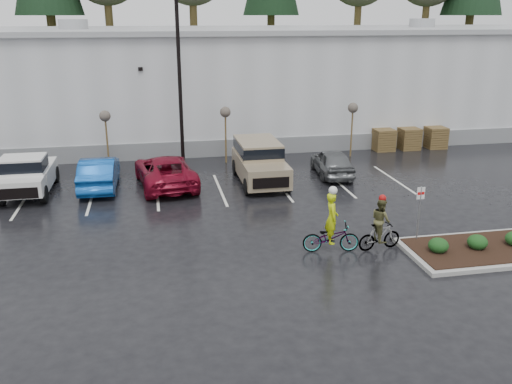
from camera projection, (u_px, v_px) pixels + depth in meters
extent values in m
plane|color=black|center=(319.00, 254.00, 19.19)|extent=(120.00, 120.00, 0.00)
cube|color=#BABDBF|center=(229.00, 82.00, 38.61)|extent=(60.00, 15.00, 7.00)
cube|color=slate|center=(247.00, 147.00, 32.51)|extent=(60.00, 0.12, 1.00)
cube|color=#999B9E|center=(228.00, 30.00, 37.51)|extent=(60.50, 15.50, 0.30)
cube|color=#1A3616|center=(199.00, 62.00, 60.22)|extent=(80.00, 25.00, 6.00)
cylinder|color=black|center=(180.00, 86.00, 28.25)|extent=(0.20, 0.20, 9.00)
cylinder|color=brown|center=(107.00, 143.00, 29.42)|extent=(0.10, 0.10, 2.80)
sphere|color=#443D37|center=(105.00, 116.00, 28.95)|extent=(0.60, 0.60, 0.60)
cylinder|color=brown|center=(226.00, 138.00, 30.60)|extent=(0.10, 0.10, 2.80)
sphere|color=#443D37|center=(225.00, 112.00, 30.13)|extent=(0.60, 0.60, 0.60)
cylinder|color=brown|center=(352.00, 133.00, 31.96)|extent=(0.10, 0.10, 2.80)
sphere|color=#443D37|center=(353.00, 108.00, 31.50)|extent=(0.60, 0.60, 0.60)
cube|color=brown|center=(383.00, 140.00, 33.58)|extent=(1.20, 1.20, 1.35)
cube|color=brown|center=(409.00, 139.00, 33.89)|extent=(1.20, 1.20, 1.35)
cube|color=brown|center=(435.00, 137.00, 34.21)|extent=(1.20, 1.20, 1.35)
ellipsoid|color=#123514|center=(438.00, 245.00, 18.85)|extent=(0.70, 0.70, 0.52)
ellipsoid|color=#123514|center=(477.00, 242.00, 19.12)|extent=(0.70, 0.70, 0.52)
cylinder|color=gray|center=(419.00, 215.00, 19.72)|extent=(0.05, 0.05, 2.20)
cube|color=white|center=(421.00, 193.00, 19.46)|extent=(0.30, 0.02, 0.45)
cube|color=red|center=(421.00, 193.00, 19.45)|extent=(0.26, 0.02, 0.10)
imported|color=#0D4395|center=(99.00, 173.00, 26.22)|extent=(1.72, 4.73, 1.55)
imported|color=maroon|center=(165.00, 171.00, 26.55)|extent=(3.21, 5.75, 1.52)
imported|color=slate|center=(332.00, 162.00, 28.36)|extent=(1.99, 4.25, 1.41)
imported|color=#3F3F44|center=(331.00, 238.00, 19.21)|extent=(2.09, 0.98, 1.06)
imported|color=#B2CA0B|center=(332.00, 218.00, 18.98)|extent=(0.53, 0.73, 1.85)
sphere|color=silver|center=(333.00, 190.00, 18.66)|extent=(0.31, 0.31, 0.31)
imported|color=#3F3F44|center=(380.00, 236.00, 19.39)|extent=(1.65, 0.69, 1.00)
imported|color=#4D4C29|center=(381.00, 220.00, 19.19)|extent=(0.52, 0.82, 1.57)
sphere|color=#990C0C|center=(382.00, 198.00, 18.93)|extent=(0.26, 0.26, 0.26)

